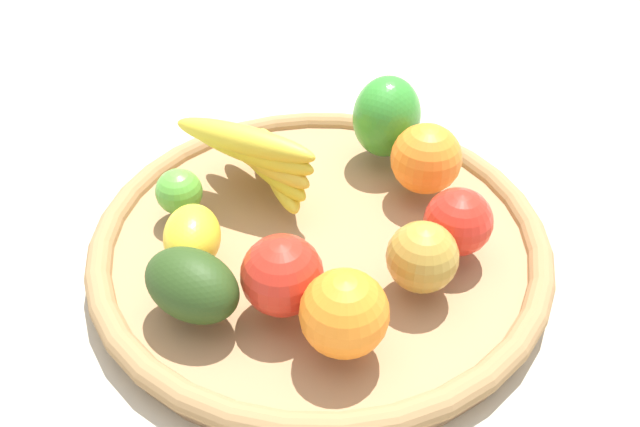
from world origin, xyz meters
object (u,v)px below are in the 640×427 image
lime_0 (179,192)px  bell_pepper (387,117)px  orange_0 (426,159)px  apple_2 (458,222)px  lemon_0 (192,237)px  avocado (192,285)px  apple_1 (282,275)px  apple_0 (422,257)px  banana_bunch (258,154)px  orange_1 (344,313)px

lime_0 → bell_pepper: bearing=123.1°
orange_0 → apple_2: orange_0 is taller
lemon_0 → orange_0: bearing=122.6°
avocado → orange_0: bearing=135.8°
apple_1 → apple_2: 0.18m
apple_0 → apple_1: 0.13m
banana_bunch → bell_pepper: bearing=122.7°
orange_0 → lime_0: bearing=-74.3°
banana_bunch → apple_0: banana_bunch is taller
bell_pepper → orange_0: bearing=-121.2°
orange_0 → lime_0: size_ratio=1.57×
banana_bunch → apple_1: banana_bunch is taller
orange_0 → orange_1: 0.23m
apple_2 → lime_0: bearing=-94.8°
orange_0 → apple_0: bearing=-1.0°
orange_0 → bell_pepper: size_ratio=0.80×
banana_bunch → orange_0: 0.18m
orange_0 → avocado: bearing=-44.2°
orange_0 → apple_2: 0.10m
apple_1 → avocado: 0.08m
orange_1 → banana_bunch: bearing=-151.7°
orange_0 → orange_1: orange_0 is taller
avocado → lime_0: size_ratio=1.89×
orange_1 → lemon_0: bearing=-119.8°
banana_bunch → bell_pepper: 0.16m
banana_bunch → apple_2: banana_bunch is taller
lime_0 → banana_bunch: bearing=124.0°
lemon_0 → apple_0: 0.21m
apple_0 → lime_0: size_ratio=1.36×
apple_1 → lime_0: (-0.12, -0.13, -0.01)m
orange_0 → lime_0: 0.26m
bell_pepper → apple_2: bearing=-130.7°
bell_pepper → lime_0: (0.13, -0.20, -0.02)m
lemon_0 → lime_0: bearing=-154.3°
apple_1 → avocado: apple_1 is taller
apple_0 → avocado: size_ratio=0.72×
avocado → banana_bunch: bearing=172.9°
apple_0 → orange_1: (0.08, -0.06, 0.00)m
avocado → apple_2: size_ratio=1.38×
lemon_0 → orange_1: orange_1 is taller
avocado → bell_pepper: size_ratio=0.97×
apple_0 → apple_1: apple_1 is taller
lemon_0 → orange_0: orange_0 is taller
apple_0 → apple_2: same height
avocado → lime_0: avocado is taller
lemon_0 → apple_1: bearing=62.3°
apple_2 → orange_0: bearing=-161.7°
orange_0 → apple_2: bearing=18.3°
avocado → apple_1: bearing=101.8°
banana_bunch → orange_1: banana_bunch is taller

